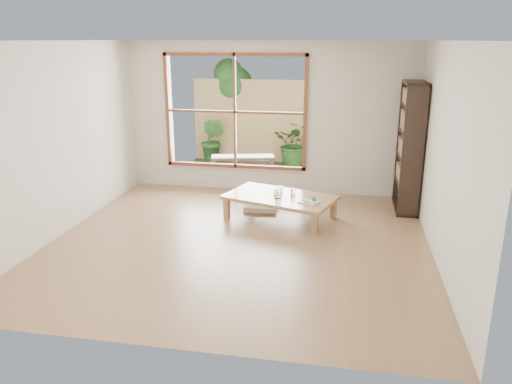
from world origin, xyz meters
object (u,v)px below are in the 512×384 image
(low_table, at_px, (280,198))
(food_tray, at_px, (310,201))
(bookshelf, at_px, (410,147))
(garden_bench, at_px, (243,159))

(low_table, distance_m, food_tray, 0.53)
(food_tray, bearing_deg, low_table, 175.35)
(low_table, distance_m, bookshelf, 2.19)
(bookshelf, height_order, food_tray, bookshelf)
(bookshelf, xyz_separation_m, food_tray, (-1.45, -1.04, -0.63))
(low_table, height_order, bookshelf, bookshelf)
(garden_bench, bearing_deg, low_table, -77.75)
(low_table, xyz_separation_m, garden_bench, (-1.06, 2.26, 0.04))
(food_tray, bearing_deg, garden_bench, 144.45)
(food_tray, xyz_separation_m, garden_bench, (-1.52, 2.51, -0.02))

